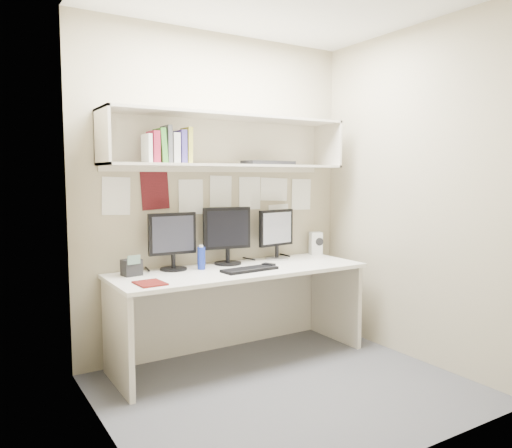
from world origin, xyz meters
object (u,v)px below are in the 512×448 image
keyboard (250,269)px  maroon_notebook (150,283)px  desk (240,314)px  monitor_right (276,232)px  monitor_left (173,239)px  desk_phone (132,267)px  speaker (316,243)px  monitor_center (227,233)px

keyboard → maroon_notebook: size_ratio=2.04×
desk → monitor_right: bearing=24.0°
monitor_left → desk: bearing=-24.0°
desk → desk_phone: bearing=168.4°
keyboard → speaker: 1.00m
desk → desk_phone: 0.92m
desk_phone → desk: bearing=-19.7°
keyboard → desk_phone: bearing=156.1°
speaker → maroon_notebook: 1.78m
monitor_right → desk_phone: (-1.30, -0.05, -0.18)m
monitor_center → keyboard: monitor_center is taller
desk_phone → keyboard: bearing=-27.6°
desk → desk_phone: (-0.80, 0.17, 0.42)m
monitor_left → speaker: (1.40, 0.02, -0.14)m
desk → monitor_left: 0.79m
monitor_left → monitor_center: (0.47, -0.00, 0.01)m
maroon_notebook → desk: bearing=9.9°
monitor_right → desk: bearing=-165.1°
speaker → desk: bearing=-144.2°
desk → speaker: speaker is taller
monitor_left → speaker: 1.41m
monitor_left → monitor_right: monitor_left is taller
speaker → desk_phone: 1.75m
monitor_center → desk: bearing=-84.9°
monitor_left → keyboard: (0.48, -0.34, -0.23)m
maroon_notebook → desk_phone: size_ratio=1.39×
desk → maroon_notebook: (-0.79, -0.18, 0.37)m
monitor_left → desk_phone: bearing=-169.7°
keyboard → maroon_notebook: (-0.81, -0.06, -0.00)m
monitor_left → desk_phone: (-0.34, -0.05, -0.18)m
monitor_right → keyboard: monitor_right is taller
monitor_right → maroon_notebook: bearing=-171.8°
monitor_right → speaker: (0.45, 0.02, -0.13)m
desk → maroon_notebook: bearing=-167.1°
monitor_right → speaker: size_ratio=2.07×
monitor_left → monitor_center: monitor_center is taller
speaker → monitor_center: bearing=-157.2°
maroon_notebook → monitor_right: bearing=14.3°
speaker → monitor_left: bearing=-157.6°
monitor_center → maroon_notebook: (-0.80, -0.40, -0.25)m
monitor_center → maroon_notebook: bearing=-145.7°
monitor_left → monitor_center: bearing=1.3°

